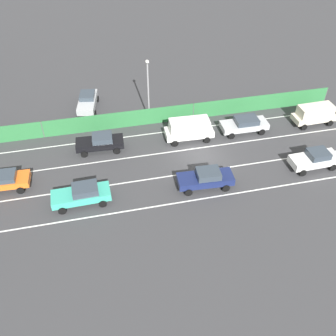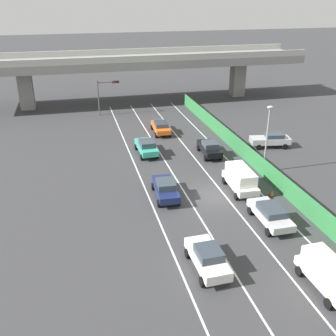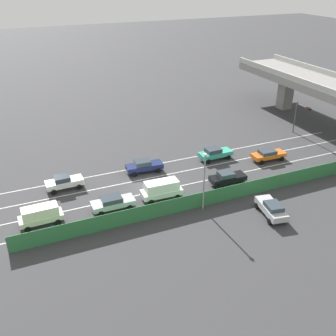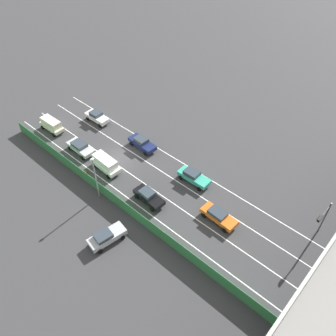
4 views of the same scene
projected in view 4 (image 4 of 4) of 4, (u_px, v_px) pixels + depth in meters
The scene contains 18 objects.
ground_plane at pixel (121, 156), 51.57m from camera, with size 300.00×300.00×0.00m, color #38383A.
lane_line_left_edge at pixel (178, 160), 50.93m from camera, with size 0.14×49.52×0.01m, color silver.
lane_line_mid_left at pixel (162, 172), 49.18m from camera, with size 0.14×49.52×0.01m, color silver.
lane_line_mid_right at pixel (146, 185), 47.43m from camera, with size 0.14×49.52×0.01m, color silver.
lane_line_right_edge at pixel (128, 198), 45.69m from camera, with size 0.14×49.52×0.01m, color silver.
green_fence at pixel (118, 201), 44.13m from camera, with size 0.10×45.62×1.82m.
car_taxi_orange at pixel (219, 216), 42.56m from camera, with size 2.14×4.73×1.49m.
car_taxi_teal at pixel (193, 176), 47.29m from camera, with size 2.04×4.65×1.66m.
car_sedan_black at pixel (149, 196), 44.76m from camera, with size 2.13×4.48×1.62m.
car_sedan_navy at pixel (142, 143), 52.36m from camera, with size 2.17×4.74×1.63m.
car_sedan_white at pixel (97, 117), 57.07m from camera, with size 2.02×4.36×1.70m.
car_sedan_silver at pixel (80, 147), 51.69m from camera, with size 2.08×4.66×1.55m.
car_van_cream at pixel (51, 124), 55.17m from camera, with size 2.02×4.37×2.04m.
car_van_white at pixel (105, 163), 48.71m from camera, with size 2.21×4.69×2.14m.
parked_wagon_silver at pixel (106, 237), 40.31m from camera, with size 4.68×2.58×1.63m.
traffic_light at pixel (323, 217), 39.00m from camera, with size 3.12×0.42×5.00m.
street_lamp at pixel (95, 174), 43.06m from camera, with size 0.60×0.36×6.71m.
traffic_cone at pixel (86, 171), 48.93m from camera, with size 0.47×0.47×0.57m.
Camera 4 is at (23.77, 30.79, 34.59)m, focal length 37.62 mm.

